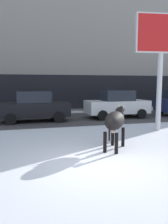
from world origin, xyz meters
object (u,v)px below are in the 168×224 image
Objects in this scene: cow_black at (115,121)px; billboard at (161,41)px; car_white_sedan at (117,104)px; car_black_sedan at (34,107)px; pedestrian_near_billboard at (39,102)px.

cow_black is 5.35m from billboard.
car_black_sedan is at bearing -178.75° from car_white_sedan.
billboard reaches higher than car_black_sedan.
cow_black is at bearing -80.13° from pedestrian_near_billboard.
cow_black is 0.42× the size of car_black_sedan.
pedestrian_near_billboard reaches higher than cow_black.
cow_black is 7.26m from car_black_sedan.
car_black_sedan is at bearing 109.24° from cow_black.
billboard is 3.21× the size of pedestrian_near_billboard.
cow_black is 0.42× the size of car_white_sedan.
billboard is at bearing -37.03° from car_black_sedan.
cow_black is at bearing -113.90° from car_white_sedan.
pedestrian_near_billboard is (-5.18, 7.96, -3.43)m from billboard.
car_white_sedan is (3.09, 6.97, -0.09)m from cow_black.
pedestrian_near_billboard is (-4.92, 3.51, -0.03)m from car_white_sedan.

